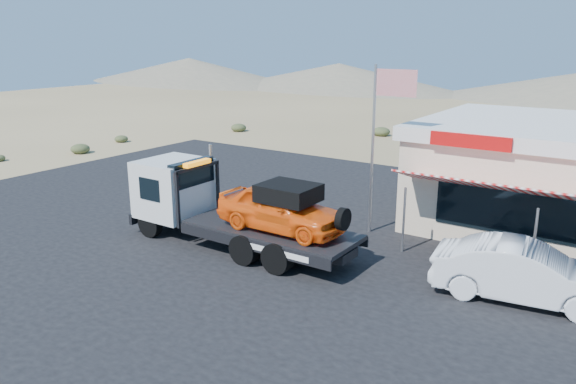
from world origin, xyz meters
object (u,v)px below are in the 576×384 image
(tow_truck, at_px, (234,205))
(jerky_store, at_px, (570,176))
(flagpole, at_px, (379,131))
(white_sedan, at_px, (525,273))

(tow_truck, relative_size, jerky_store, 0.80)
(tow_truck, distance_m, flagpole, 5.64)
(jerky_store, height_order, flagpole, flagpole)
(white_sedan, relative_size, jerky_store, 0.46)
(jerky_store, xyz_separation_m, flagpole, (-5.57, -4.47, 1.77))
(tow_truck, height_order, white_sedan, tow_truck)
(white_sedan, bearing_deg, flagpole, 56.45)
(tow_truck, height_order, flagpole, flagpole)
(tow_truck, xyz_separation_m, white_sedan, (9.02, 1.25, -0.68))
(white_sedan, relative_size, flagpole, 0.80)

